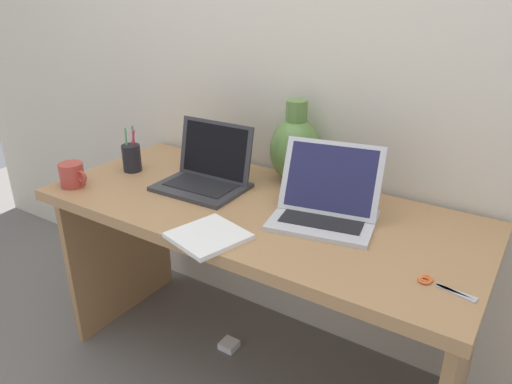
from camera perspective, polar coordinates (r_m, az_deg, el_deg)
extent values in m
plane|color=slate|center=(2.06, 0.00, -20.06)|extent=(6.00, 6.00, 0.00)
cube|color=beige|center=(1.82, 6.64, 16.49)|extent=(4.40, 0.04, 2.40)
cube|color=#AD7F51|center=(1.65, 0.00, -2.22)|extent=(1.52, 0.66, 0.04)
cube|color=#AD7F51|center=(2.25, -15.64, -6.05)|extent=(0.03, 0.56, 0.68)
cube|color=#AD7F51|center=(1.65, 22.75, -19.47)|extent=(0.03, 0.56, 0.68)
cube|color=#333338|center=(1.78, -6.54, 0.59)|extent=(0.32, 0.25, 0.01)
cube|color=black|center=(1.78, -6.56, 0.86)|extent=(0.26, 0.15, 0.00)
cube|color=#333338|center=(1.81, -4.87, 4.93)|extent=(0.32, 0.06, 0.22)
cube|color=black|center=(1.81, -4.87, 4.93)|extent=(0.28, 0.06, 0.19)
cube|color=silver|center=(1.54, 7.96, -3.35)|extent=(0.36, 0.31, 0.01)
cube|color=black|center=(1.54, 7.98, -3.05)|extent=(0.28, 0.20, 0.00)
cube|color=silver|center=(1.56, 8.86, 1.59)|extent=(0.34, 0.17, 0.22)
cube|color=#23234C|center=(1.56, 8.86, 1.59)|extent=(0.30, 0.15, 0.20)
ellipsoid|color=#5B843D|center=(1.82, 4.68, 4.98)|extent=(0.19, 0.19, 0.24)
cylinder|color=#5B843D|center=(1.77, 4.84, 9.60)|extent=(0.08, 0.08, 0.08)
cube|color=white|center=(1.44, -5.67, -5.21)|extent=(0.24, 0.24, 0.01)
cylinder|color=#B23D33|center=(1.91, -21.02, 1.92)|extent=(0.09, 0.09, 0.09)
torus|color=#B23D33|center=(1.87, -19.98, 1.71)|extent=(0.05, 0.01, 0.05)
cylinder|color=black|center=(1.99, -14.53, 3.93)|extent=(0.07, 0.07, 0.11)
cylinder|color=#4CA566|center=(1.99, -15.03, 5.37)|extent=(0.01, 0.01, 0.15)
cylinder|color=#D83359|center=(1.99, -14.41, 5.31)|extent=(0.03, 0.01, 0.13)
cylinder|color=#D83359|center=(1.98, -14.25, 5.28)|extent=(0.03, 0.02, 0.14)
cylinder|color=#4CA566|center=(1.98, -14.27, 5.52)|extent=(0.02, 0.02, 0.16)
cube|color=#B7B7BC|center=(1.30, 22.69, -10.93)|extent=(0.10, 0.02, 0.00)
cube|color=#B7B7BC|center=(1.30, 22.62, -11.01)|extent=(0.10, 0.04, 0.00)
torus|color=orange|center=(1.32, 19.37, -9.85)|extent=(0.03, 0.03, 0.01)
torus|color=orange|center=(1.33, 19.54, -9.67)|extent=(0.03, 0.03, 0.01)
cube|color=white|center=(2.13, -3.22, -17.65)|extent=(0.07, 0.07, 0.03)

